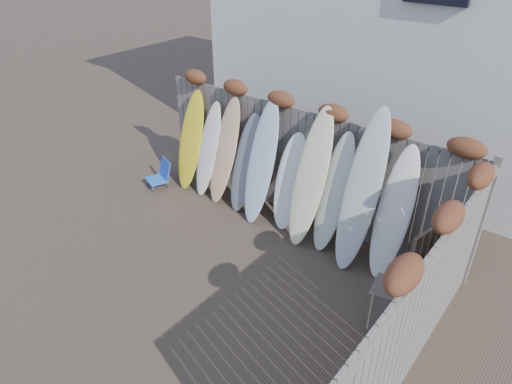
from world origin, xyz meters
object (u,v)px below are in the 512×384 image
Objects in this scene: lattice_panel at (428,274)px; surfboard_0 at (191,141)px; beach_chair at (161,174)px; wooden_crate at (390,307)px.

surfboard_0 is (-5.02, 0.74, 0.15)m from lattice_panel.
beach_chair is 5.22m from wooden_crate.
lattice_panel is (0.28, 0.33, 0.49)m from wooden_crate.
wooden_crate is at bearing -14.77° from surfboard_0.
beach_chair is at bearing -170.79° from lattice_panel.
wooden_crate is 0.65m from lattice_panel.
lattice_panel is at bearing -10.48° from surfboard_0.
beach_chair is 5.51m from lattice_panel.
wooden_crate is 4.90m from surfboard_0.
wooden_crate is (5.19, -0.59, 0.05)m from beach_chair.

